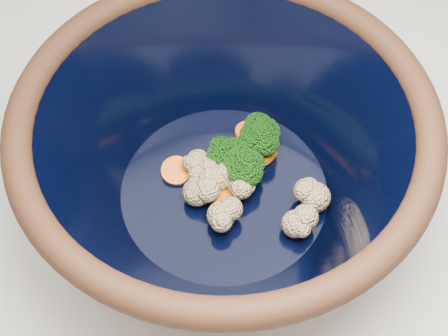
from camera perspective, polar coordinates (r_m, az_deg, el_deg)
The scene contains 3 objects.
counter at distance 1.15m, azimuth -1.87°, elevation -10.29°, with size 1.20×1.20×0.90m, color silver.
mixing_bowl at distance 0.62m, azimuth 0.00°, elevation 0.88°, with size 0.49×0.49×0.17m.
vegetable_pile at distance 0.66m, azimuth 1.90°, elevation 0.46°, with size 0.14×0.16×0.05m.
Camera 1 is at (-0.18, -0.43, 1.50)m, focal length 50.00 mm.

